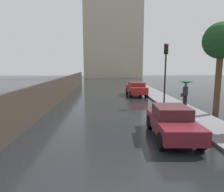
{
  "coord_description": "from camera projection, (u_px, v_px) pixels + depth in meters",
  "views": [
    {
      "loc": [
        -0.34,
        -4.34,
        3.15
      ],
      "look_at": [
        0.12,
        7.83,
        1.29
      ],
      "focal_mm": 32.15,
      "sensor_mm": 36.0,
      "label": 1
    }
  ],
  "objects": [
    {
      "name": "car_maroon_near_kerb",
      "position": [
        172.0,
        122.0,
        8.75
      ],
      "size": [
        1.85,
        3.96,
        1.38
      ],
      "rotation": [
        0.0,
        0.0,
        -0.05
      ],
      "color": "maroon",
      "rests_on": "ground"
    },
    {
      "name": "car_red_mid_road",
      "position": [
        136.0,
        88.0,
        21.03
      ],
      "size": [
        1.86,
        3.9,
        1.42
      ],
      "rotation": [
        0.0,
        0.0,
        0.03
      ],
      "color": "maroon",
      "rests_on": "ground"
    },
    {
      "name": "pedestrian_with_umbrella_far",
      "position": [
        186.0,
        86.0,
        14.59
      ],
      "size": [
        1.12,
        1.12,
        1.88
      ],
      "rotation": [
        0.0,
        0.0,
        3.41
      ],
      "color": "black",
      "rests_on": "sidewalk_strip"
    },
    {
      "name": "traffic_light",
      "position": [
        166.0,
        63.0,
        15.11
      ],
      "size": [
        0.26,
        0.39,
        4.6
      ],
      "color": "black",
      "rests_on": "sidewalk_strip"
    },
    {
      "name": "street_tree_mid",
      "position": [
        221.0,
        43.0,
        11.96
      ],
      "size": [
        2.17,
        2.17,
        5.71
      ],
      "color": "#4C3823",
      "rests_on": "ground"
    },
    {
      "name": "distant_tower",
      "position": [
        112.0,
        21.0,
        51.75
      ],
      "size": [
        15.34,
        10.26,
        29.17
      ],
      "color": "#B2A88E",
      "rests_on": "ground"
    }
  ]
}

